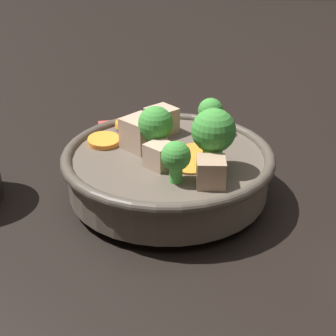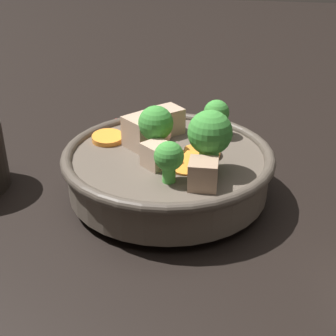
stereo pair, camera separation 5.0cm
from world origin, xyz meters
The scene contains 3 objects.
ground_plane centered at (0.00, 0.00, 0.00)m, with size 3.00×3.00×0.00m, color black.
stirfry_bowl centered at (0.00, 0.00, 0.04)m, with size 0.23×0.23×0.11m.
napkin centered at (0.06, -0.18, 0.00)m, with size 0.13×0.11×0.00m.
Camera 1 is at (-0.04, 0.44, 0.27)m, focal length 50.00 mm.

